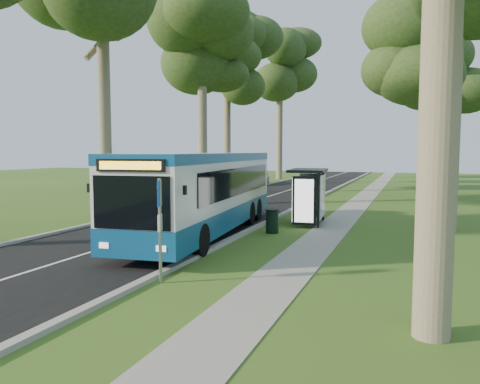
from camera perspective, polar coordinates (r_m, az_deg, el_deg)
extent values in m
plane|color=#36581B|center=(16.16, -2.38, -6.59)|extent=(120.00, 120.00, 0.00)
cube|color=black|center=(26.62, -1.02, -1.98)|extent=(7.00, 100.00, 0.02)
cube|color=#9E9B93|center=(25.55, 6.31, -2.19)|extent=(0.25, 100.00, 0.12)
cube|color=#9E9B93|center=(28.07, -7.70, -1.56)|extent=(0.25, 100.00, 0.12)
cube|color=white|center=(26.61, -1.02, -1.96)|extent=(0.12, 100.00, 0.00)
cube|color=gray|center=(25.01, 13.00, -2.56)|extent=(1.50, 100.00, 0.02)
cube|color=silver|center=(18.18, -4.30, 0.29)|extent=(3.61, 12.07, 2.82)
cube|color=navy|center=(18.29, -4.28, -2.88)|extent=(3.64, 12.11, 0.79)
cube|color=navy|center=(18.12, -4.32, 4.25)|extent=(3.64, 12.11, 0.32)
cube|color=black|center=(13.01, -15.31, -1.19)|extent=(2.22, 0.26, 1.44)
cube|color=yellow|center=(12.92, -15.50, 3.17)|extent=(1.78, 0.19, 0.22)
cube|color=black|center=(13.28, -14.99, -7.12)|extent=(2.38, 0.35, 0.30)
cylinder|color=black|center=(15.70, -13.63, -5.16)|extent=(0.38, 1.05, 1.03)
cylinder|color=black|center=(14.59, -6.28, -5.82)|extent=(0.38, 1.05, 1.03)
cylinder|color=black|center=(21.92, -3.16, -2.17)|extent=(0.38, 1.05, 1.03)
cylinder|color=black|center=(21.13, 2.42, -2.43)|extent=(0.38, 1.05, 1.03)
cylinder|color=gray|center=(11.64, -9.72, -4.73)|extent=(0.08, 0.08, 2.59)
cube|color=#0D3C91|center=(11.52, -9.79, -0.16)|extent=(0.15, 0.36, 0.64)
cylinder|color=yellow|center=(11.52, -9.95, 0.62)|extent=(0.08, 0.22, 0.23)
cube|color=white|center=(11.60, -9.74, -3.72)|extent=(0.14, 0.31, 0.41)
cube|color=black|center=(19.87, 9.19, -1.07)|extent=(0.10, 0.10, 2.34)
cube|color=black|center=(22.21, 10.39, -0.45)|extent=(0.10, 0.10, 2.34)
cube|color=black|center=(21.07, 8.32, 2.62)|extent=(1.80, 2.98, 0.11)
cube|color=silver|center=(21.02, 10.03, -0.50)|extent=(0.26, 2.38, 1.87)
cube|color=black|center=(19.88, 7.49, -1.04)|extent=(0.99, 0.24, 2.06)
cube|color=white|center=(19.80, 7.44, -1.07)|extent=(0.79, 0.09, 1.82)
cube|color=black|center=(21.46, 9.15, -2.63)|extent=(0.51, 1.71, 0.06)
cylinder|color=black|center=(18.63, 3.93, -3.65)|extent=(0.50, 0.50, 0.90)
cylinder|color=black|center=(18.56, 3.94, -2.22)|extent=(0.54, 0.54, 0.05)
imported|color=silver|center=(45.80, 2.35, 1.92)|extent=(2.86, 4.92, 1.57)
imported|color=#AFB3B8|center=(46.48, 2.25, 1.88)|extent=(2.30, 4.56, 1.43)
cylinder|color=#7A6B56|center=(28.18, -16.19, 10.21)|extent=(0.70, 0.70, 11.81)
cylinder|color=#7A6B56|center=(36.03, -4.60, 9.15)|extent=(0.69, 0.69, 11.72)
ellipsoid|color=#274018|center=(37.00, -4.67, 18.76)|extent=(5.20, 5.20, 8.04)
cylinder|color=#7A6B56|center=(45.99, -1.58, 8.28)|extent=(0.70, 0.70, 11.76)
ellipsoid|color=#274018|center=(46.76, -1.60, 15.91)|extent=(5.20, 5.20, 8.07)
cylinder|color=#7A6B56|center=(54.68, 4.83, 8.15)|extent=(0.72, 0.72, 12.54)
ellipsoid|color=#274018|center=(55.45, 4.89, 15.01)|extent=(5.20, 5.20, 8.60)
cylinder|color=#7A6B56|center=(8.79, 23.34, 16.12)|extent=(0.65, 0.65, 10.00)
cylinder|color=#7A6B56|center=(20.86, 24.53, 12.57)|extent=(0.71, 0.71, 12.31)
cylinder|color=#7A6B56|center=(32.67, 21.70, 8.02)|extent=(0.66, 0.66, 10.34)
ellipsoid|color=#274018|center=(33.44, 22.02, 17.41)|extent=(5.20, 5.20, 7.09)
cylinder|color=#7A6B56|center=(44.68, 22.89, 6.90)|extent=(0.65, 0.65, 10.07)
ellipsoid|color=#274018|center=(45.21, 23.13, 13.66)|extent=(5.20, 5.20, 6.90)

